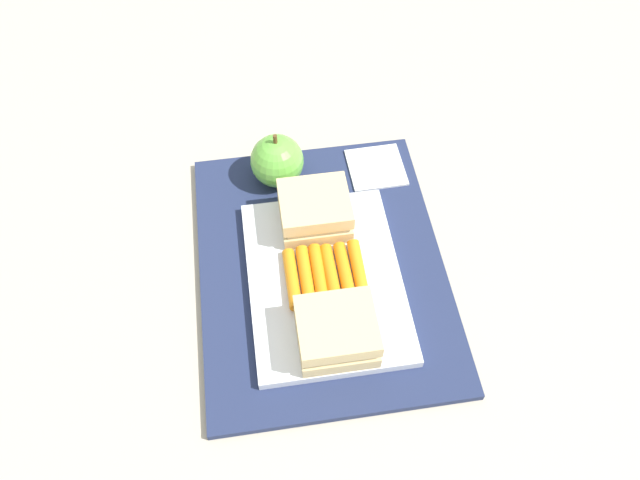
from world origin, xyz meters
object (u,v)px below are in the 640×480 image
object	(u,v)px
sandwich_half_right	(315,211)
paper_napkin	(376,167)
food_tray	(325,280)
apple	(277,161)
sandwich_half_left	(337,332)
carrot_sticks_bundle	(325,274)

from	to	relation	value
sandwich_half_right	paper_napkin	xyz separation A→B (m)	(0.08, -0.09, -0.03)
food_tray	apple	xyz separation A→B (m)	(0.16, 0.03, 0.03)
food_tray	sandwich_half_left	distance (m)	0.08
sandwich_half_right	carrot_sticks_bundle	world-z (taller)	sandwich_half_right
carrot_sticks_bundle	paper_napkin	world-z (taller)	carrot_sticks_bundle
food_tray	paper_napkin	distance (m)	0.18
sandwich_half_left	apple	bearing A→B (deg)	8.31
sandwich_half_right	carrot_sticks_bundle	size ratio (longest dim) A/B	0.90
carrot_sticks_bundle	apple	bearing A→B (deg)	12.24
sandwich_half_left	carrot_sticks_bundle	bearing A→B (deg)	-0.10
apple	sandwich_half_left	bearing A→B (deg)	-171.69
carrot_sticks_bundle	paper_napkin	size ratio (longest dim) A/B	1.26
sandwich_half_left	carrot_sticks_bundle	world-z (taller)	sandwich_half_left
sandwich_half_right	paper_napkin	size ratio (longest dim) A/B	1.14
sandwich_half_right	apple	bearing A→B (deg)	22.72
carrot_sticks_bundle	sandwich_half_right	bearing A→B (deg)	0.10
sandwich_half_left	sandwich_half_right	bearing A→B (deg)	0.00
apple	paper_napkin	size ratio (longest dim) A/B	1.10
apple	sandwich_half_right	bearing A→B (deg)	-157.28
carrot_sticks_bundle	sandwich_half_left	bearing A→B (deg)	179.90
food_tray	paper_napkin	size ratio (longest dim) A/B	3.29
sandwich_half_right	food_tray	bearing A→B (deg)	180.00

